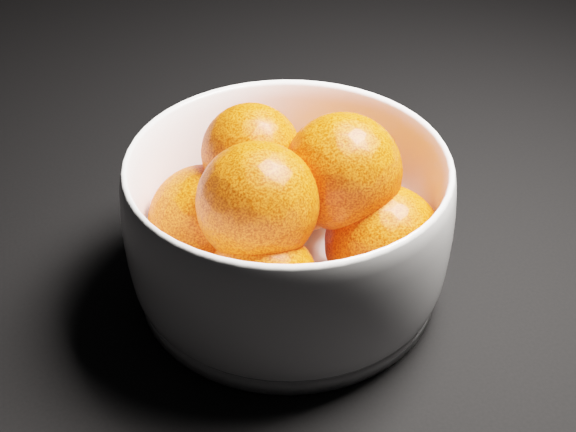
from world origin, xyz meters
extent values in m
cube|color=black|center=(0.00, 0.00, 0.00)|extent=(3.00, 3.00, 0.00)
cylinder|color=white|center=(-0.25, -0.17, 0.01)|extent=(0.19, 0.19, 0.01)
sphere|color=#FF440A|center=(-0.23, -0.12, 0.04)|extent=(0.07, 0.07, 0.07)
sphere|color=#FF440A|center=(-0.30, -0.15, 0.04)|extent=(0.07, 0.07, 0.07)
sphere|color=#FF440A|center=(-0.28, -0.21, 0.04)|extent=(0.06, 0.06, 0.06)
sphere|color=#FF440A|center=(-0.20, -0.20, 0.04)|extent=(0.07, 0.07, 0.07)
sphere|color=#FF440A|center=(-0.26, -0.14, 0.08)|extent=(0.06, 0.06, 0.06)
sphere|color=#FF440A|center=(-0.27, -0.19, 0.08)|extent=(0.07, 0.07, 0.07)
sphere|color=#FF440A|center=(-0.22, -0.17, 0.08)|extent=(0.07, 0.07, 0.07)
camera|label=1|loc=(-0.36, -0.53, 0.35)|focal=50.00mm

